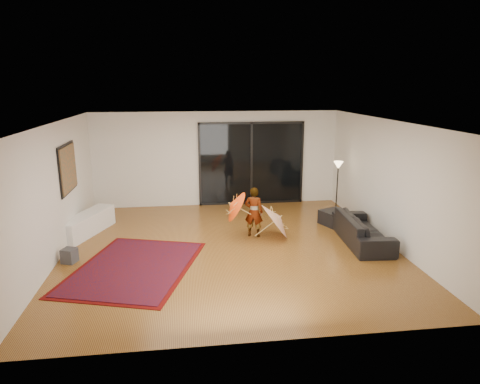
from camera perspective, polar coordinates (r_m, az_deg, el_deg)
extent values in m
plane|color=olive|center=(9.33, -1.29, -7.47)|extent=(7.00, 7.00, 0.00)
plane|color=white|center=(8.69, -1.39, 9.29)|extent=(7.00, 7.00, 0.00)
plane|color=silver|center=(12.33, -3.10, 4.42)|extent=(7.00, 0.00, 7.00)
plane|color=silver|center=(5.61, 2.57, -7.79)|extent=(7.00, 0.00, 7.00)
plane|color=silver|center=(9.23, -23.48, -0.11)|extent=(0.00, 7.00, 7.00)
plane|color=silver|center=(9.91, 19.23, 1.20)|extent=(0.00, 7.00, 7.00)
cube|color=black|center=(12.44, 1.53, 3.83)|extent=(3.00, 0.04, 2.40)
cube|color=black|center=(12.26, 1.58, 9.19)|extent=(3.06, 0.06, 0.06)
cube|color=black|center=(12.69, 1.50, -1.39)|extent=(3.06, 0.06, 0.06)
cube|color=black|center=(12.42, 1.54, 3.81)|extent=(0.06, 0.06, 2.40)
cube|color=black|center=(10.11, -22.02, 2.94)|extent=(0.02, 1.28, 1.08)
cube|color=#215449|center=(10.10, -21.91, 2.95)|extent=(0.03, 1.18, 0.98)
cube|color=white|center=(10.72, -19.71, -4.02)|extent=(1.05, 1.80, 0.49)
cube|color=#424244|center=(9.20, -21.79, -7.88)|extent=(0.33, 0.33, 0.29)
cube|color=#4F0806|center=(8.63, -13.89, -9.73)|extent=(2.86, 3.41, 0.01)
cube|color=#650C09|center=(8.62, -13.89, -9.69)|extent=(2.66, 3.21, 0.02)
imported|color=black|center=(9.91, 16.01, -4.84)|extent=(0.95, 2.13, 0.61)
cube|color=black|center=(11.03, 12.55, -3.37)|extent=(0.81, 0.81, 0.35)
cylinder|color=black|center=(11.91, 12.62, -2.88)|extent=(0.25, 0.25, 0.03)
cylinder|color=black|center=(11.73, 12.79, 0.20)|extent=(0.03, 0.03, 1.35)
cone|color=#FFD899|center=(11.59, 12.98, 3.51)|extent=(0.25, 0.25, 0.20)
imported|color=#999999|center=(9.85, 1.85, -2.67)|extent=(0.50, 0.41, 1.17)
cone|color=#F8460D|center=(9.69, -1.30, -2.03)|extent=(0.52, 0.74, 0.73)
cylinder|color=tan|center=(9.79, -1.29, -3.92)|extent=(0.45, 0.02, 0.27)
cylinder|color=tan|center=(9.66, -1.31, -1.43)|extent=(0.06, 0.02, 0.05)
cone|color=silver|center=(9.85, 5.45, -3.23)|extent=(0.73, 0.96, 0.88)
cylinder|color=tan|center=(9.96, 5.40, -5.26)|extent=(0.45, 0.02, 0.35)
cylinder|color=tan|center=(9.81, 5.46, -2.58)|extent=(0.05, 0.02, 0.05)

